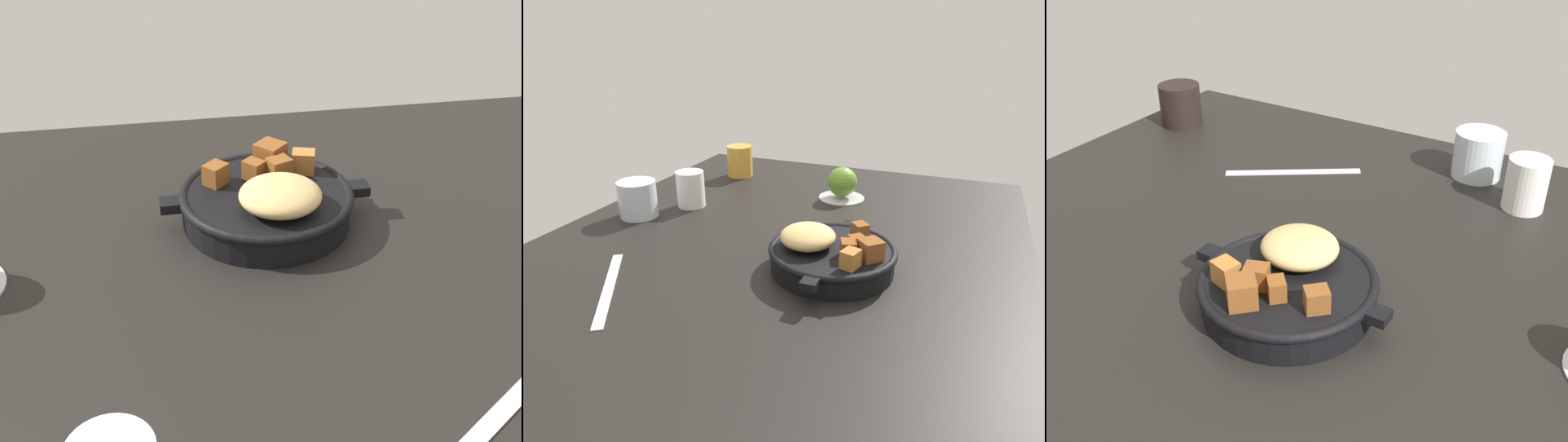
{
  "view_description": "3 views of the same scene",
  "coord_description": "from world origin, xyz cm",
  "views": [
    {
      "loc": [
        10.82,
        55.49,
        43.3
      ],
      "look_at": [
        0.31,
        -4.43,
        4.81
      ],
      "focal_mm": 45.75,
      "sensor_mm": 36.0,
      "label": 1
    },
    {
      "loc": [
        -67.41,
        -29.92,
        36.62
      ],
      "look_at": [
        -2.38,
        -3.69,
        7.7
      ],
      "focal_mm": 31.83,
      "sensor_mm": 36.0,
      "label": 2
    },
    {
      "loc": [
        29.67,
        -59.12,
        45.17
      ],
      "look_at": [
        -4.7,
        -2.74,
        5.98
      ],
      "focal_mm": 42.06,
      "sensor_mm": 36.0,
      "label": 3
    }
  ],
  "objects": [
    {
      "name": "ground_plane",
      "position": [
        0.0,
        0.0,
        -1.2
      ],
      "size": [
        119.47,
        87.91,
        2.4
      ],
      "primitive_type": "cube",
      "color": "black"
    },
    {
      "name": "white_creamer_pitcher",
      "position": [
        15.59,
        26.0,
        4.0
      ],
      "size": [
        6.13,
        6.13,
        8.0
      ],
      "primitive_type": "cylinder",
      "color": "white",
      "rests_on": "ground_plane"
    },
    {
      "name": "coffee_mug_dark",
      "position": [
        -50.75,
        25.27,
        3.99
      ],
      "size": [
        7.88,
        7.88,
        7.97
      ],
      "primitive_type": "cylinder",
      "color": "black",
      "rests_on": "ground_plane"
    },
    {
      "name": "cast_iron_skillet",
      "position": [
        -1.8,
        -11.63,
        2.91
      ],
      "size": [
        25.25,
        20.98,
        7.49
      ],
      "color": "black",
      "rests_on": "ground_plane"
    },
    {
      "name": "butter_knife",
      "position": [
        -20.21,
        18.21,
        0.18
      ],
      "size": [
        19.65,
        13.76,
        0.36
      ],
      "primitive_type": "cube",
      "rotation": [
        0.0,
        0.0,
        0.58
      ],
      "color": "silver",
      "rests_on": "ground_plane"
    },
    {
      "name": "water_glass_short",
      "position": [
        6.12,
        32.99,
        3.84
      ],
      "size": [
        7.99,
        7.99,
        7.69
      ],
      "primitive_type": "cylinder",
      "color": "silver",
      "rests_on": "ground_plane"
    }
  ]
}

